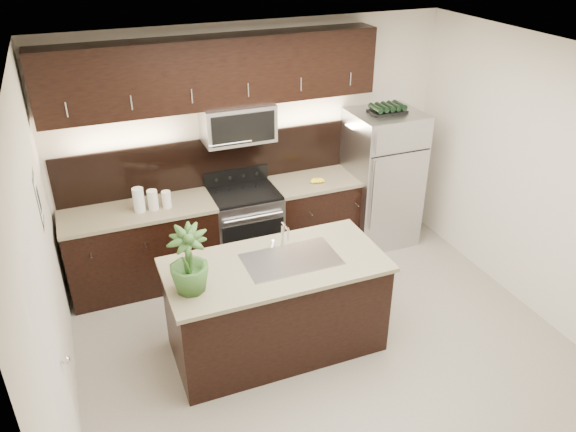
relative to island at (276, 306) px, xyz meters
name	(u,v)px	position (x,y,z in m)	size (l,w,h in m)	color
ground	(326,347)	(0.43, -0.20, -0.47)	(4.50, 4.50, 0.00)	gray
room_walls	(322,191)	(0.32, -0.24, 1.22)	(4.52, 4.02, 2.71)	beige
counter_run	(228,231)	(-0.02, 1.49, 0.00)	(3.51, 0.65, 0.94)	black
upper_fixtures	(218,82)	(0.00, 1.64, 1.67)	(3.49, 0.40, 1.66)	black
island	(276,306)	(0.00, 0.00, 0.00)	(1.96, 0.96, 0.94)	black
sink_faucet	(291,257)	(0.15, 0.01, 0.48)	(0.84, 0.50, 0.28)	silver
refrigerator	(381,179)	(1.91, 1.43, 0.36)	(0.80, 0.72, 1.65)	#B2B2B7
wine_rack	(388,109)	(1.91, 1.43, 1.23)	(0.41, 0.25, 0.10)	black
plant	(188,260)	(-0.78, -0.12, 0.76)	(0.33, 0.33, 0.58)	#2B5120
canisters	(149,200)	(-0.85, 1.43, 0.58)	(0.39, 0.13, 0.26)	silver
french_press	(360,166)	(1.60, 1.44, 0.57)	(0.09, 0.09, 0.27)	silver
bananas	(313,181)	(0.99, 1.41, 0.49)	(0.17, 0.13, 0.05)	yellow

